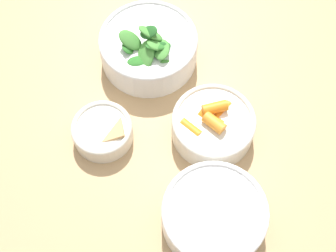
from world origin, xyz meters
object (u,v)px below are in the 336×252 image
object	(u,v)px
bowl_beans_hotdog	(214,216)
bowl_greens	(149,47)
bowl_carrots	(213,125)
bowl_cookies	(103,131)

from	to	relation	value
bowl_beans_hotdog	bowl_greens	bearing A→B (deg)	-133.63
bowl_carrots	bowl_greens	size ratio (longest dim) A/B	0.79
bowl_carrots	bowl_greens	distance (m)	0.21
bowl_greens	bowl_cookies	distance (m)	0.20
bowl_carrots	bowl_beans_hotdog	bearing A→B (deg)	25.71
bowl_beans_hotdog	bowl_carrots	bearing A→B (deg)	-154.29
bowl_carrots	bowl_greens	world-z (taller)	bowl_greens
bowl_carrots	bowl_cookies	world-z (taller)	bowl_carrots
bowl_greens	bowl_carrots	bearing A→B (deg)	63.23
bowl_greens	bowl_beans_hotdog	distance (m)	0.36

